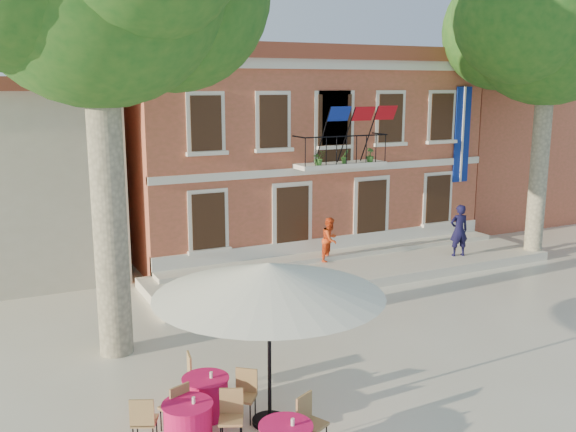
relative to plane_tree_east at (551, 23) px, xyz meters
The scene contains 10 objects.
ground 12.45m from the plane_tree_east, 159.91° to the right, with size 90.00×90.00×0.00m, color beige.
main_building 10.56m from the plane_tree_east, 135.08° to the left, with size 13.50×9.59×7.50m.
neighbor_east 10.61m from the plane_tree_east, 56.22° to the left, with size 9.40×9.40×6.40m.
terrace 10.60m from the plane_tree_east, behind, with size 14.00×3.40×0.30m, color silver.
plane_tree_east is the anchor object (origin of this frame).
patio_umbrella 15.83m from the plane_tree_east, 154.57° to the right, with size 4.16×4.16×3.09m.
pedestrian_navy 7.65m from the plane_tree_east, behind, with size 0.66×0.44×1.82m, color black.
pedestrian_orange 10.46m from the plane_tree_east, 165.49° to the left, with size 0.73×0.57×1.50m, color #E0461A.
cafe_table_0 18.08m from the plane_tree_east, 156.89° to the right, with size 1.92×1.18×0.95m.
cafe_table_1 17.30m from the plane_tree_east, 158.76° to the right, with size 1.85×1.75×0.95m.
Camera 1 is at (-9.15, -13.11, 6.18)m, focal length 40.00 mm.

